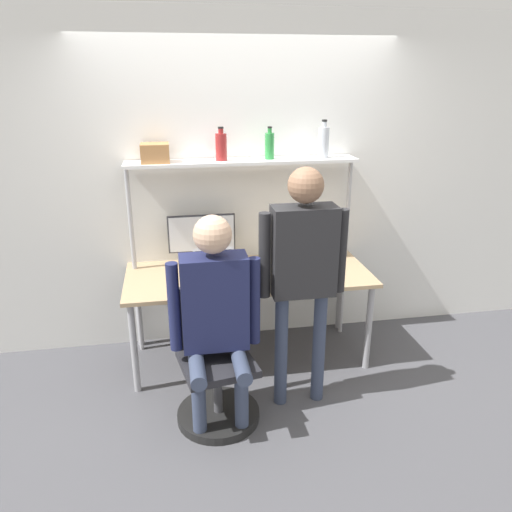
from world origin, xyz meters
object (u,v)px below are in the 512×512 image
monitor (202,237)px  bottle_green (270,145)px  cell_phone (246,283)px  person_seated (215,307)px  laptop (215,274)px  bottle_clear (324,142)px  person_standing (303,260)px  office_chair (216,380)px  storage_box (155,153)px  bottle_red (221,146)px

monitor → bottle_green: 0.90m
cell_phone → bottle_green: size_ratio=0.60×
person_seated → laptop: bearing=84.5°
laptop → bottle_clear: bottle_clear is taller
person_standing → bottle_green: (-0.04, 0.91, 0.61)m
office_chair → bottle_clear: 2.00m
laptop → person_standing: (0.53, -0.50, 0.27)m
laptop → office_chair: size_ratio=0.34×
office_chair → person_seated: 0.57m
cell_phone → person_standing: bearing=-56.2°
office_chair → storage_box: (-0.32, 0.98, 1.38)m
monitor → bottle_clear: size_ratio=1.85×
cell_phone → monitor: bearing=122.0°
bottle_clear → storage_box: bearing=180.0°
monitor → storage_box: (-0.33, -0.01, 0.68)m
office_chair → bottle_green: size_ratio=3.67×
cell_phone → laptop: bearing=169.3°
person_standing → bottle_clear: bottle_clear is taller
person_standing → storage_box: 1.42m
cell_phone → storage_box: size_ratio=0.71×
laptop → bottle_red: bearing=74.8°
bottle_green → bottle_clear: bearing=0.0°
person_standing → cell_phone: bearing=123.8°
monitor → bottle_red: size_ratio=2.14×
bottle_clear → bottle_green: (-0.43, -0.00, -0.02)m
cell_phone → person_standing: size_ratio=0.09×
person_standing → bottle_green: size_ratio=6.79×
monitor → bottle_clear: (0.99, -0.01, 0.74)m
cell_phone → person_seated: size_ratio=0.10×
person_seated → bottle_green: bearing=61.8°
office_chair → storage_box: size_ratio=4.34×
person_standing → bottle_red: bearing=114.8°
bottle_clear → person_standing: bearing=-113.2°
person_seated → bottle_clear: bottle_clear is taller
office_chair → bottle_green: bottle_green is taller
cell_phone → bottle_green: bearing=60.0°
person_seated → bottle_green: (0.55, 1.02, 0.85)m
bottle_red → storage_box: bearing=180.0°
bottle_clear → storage_box: (-1.31, 0.00, -0.05)m
person_standing → bottle_clear: size_ratio=5.75×
laptop → office_chair: (-0.07, -0.57, -0.54)m
office_chair → cell_phone: bearing=60.8°
office_chair → bottle_green: 1.81m
person_seated → bottle_red: size_ratio=5.66×
person_standing → monitor: bearing=122.9°
cell_phone → person_seated: 0.64m
monitor → laptop: bearing=-81.7°
cell_phone → bottle_green: 1.08m
person_seated → bottle_clear: bearing=46.1°
bottle_clear → person_seated: bearing=-133.9°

